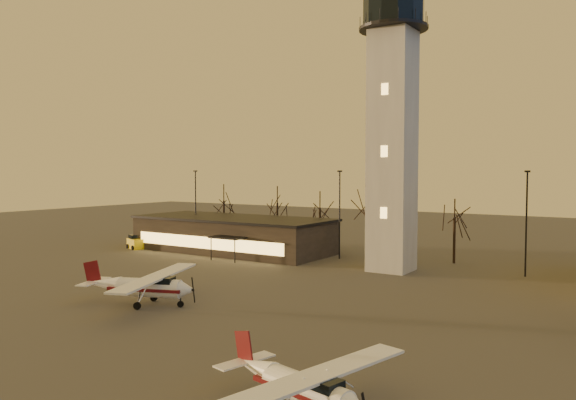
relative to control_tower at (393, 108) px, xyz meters
The scene contains 8 objects.
ground 34.15m from the control_tower, 90.00° to the right, with size 220.00×220.00×0.00m, color #3D3A38.
control_tower is the anchor object (origin of this frame).
terminal 26.24m from the control_tower, behind, with size 25.40×12.20×4.30m.
light_poles 10.97m from the control_tower, 63.48° to the left, with size 58.50×12.25×10.14m.
tree_row 19.48m from the control_tower, 146.24° to the left, with size 37.20×9.20×8.80m.
cessna_front 38.46m from the control_tower, 72.82° to the right, with size 8.24×10.31×2.84m.
cessna_rear 29.60m from the control_tower, 111.67° to the right, with size 9.58×11.67×3.28m.
service_cart 37.59m from the control_tower, behind, with size 3.16×2.56×1.78m.
Camera 1 is at (21.84, -22.93, 10.15)m, focal length 35.00 mm.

